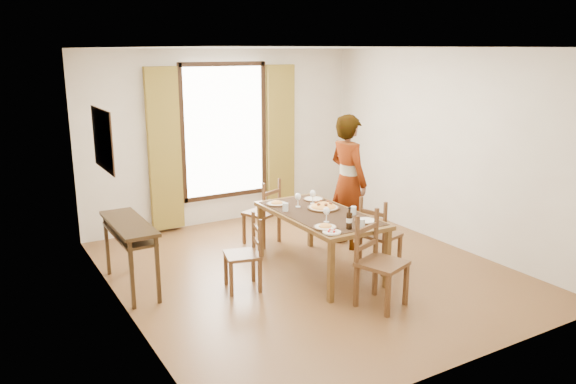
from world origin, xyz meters
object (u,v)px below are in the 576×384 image
console_table (129,232)px  pasta_platter (323,205)px  dining_table (320,218)px  man (348,181)px

console_table → pasta_platter: (2.27, -0.55, 0.12)m
console_table → dining_table: bearing=-17.2°
console_table → man: size_ratio=0.65×
pasta_platter → dining_table: bearing=-138.3°
man → pasta_platter: (-0.73, -0.48, -0.12)m
console_table → dining_table: size_ratio=0.69×
dining_table → man: 1.07m
dining_table → console_table: bearing=162.8°
console_table → pasta_platter: size_ratio=3.00×
console_table → dining_table: 2.25m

